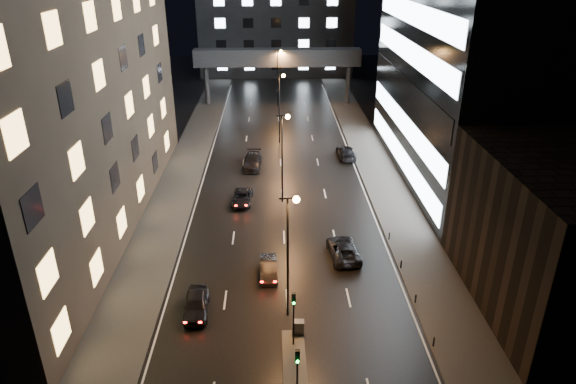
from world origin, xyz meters
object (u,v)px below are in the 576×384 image
car_away_c (242,198)px  car_away_d (253,161)px  car_away_b (269,268)px  car_toward_b (346,152)px  utility_cabinet (298,327)px  car_away_a (196,304)px  car_toward_a (343,249)px

car_away_c → car_away_d: (0.85, 10.74, 0.16)m
car_away_c → car_away_d: car_away_d is taller
car_away_b → car_toward_b: size_ratio=0.76×
car_away_b → utility_cabinet: car_away_b is taller
car_away_b → car_away_c: (-3.03, 14.34, -0.03)m
car_away_b → car_toward_b: (10.50, 28.07, 0.11)m
car_away_b → car_away_d: (-2.18, 25.08, 0.13)m
car_away_d → car_away_a: bearing=-93.5°
car_away_a → car_toward_b: size_ratio=0.84×
car_away_a → utility_cabinet: bearing=-22.9°
car_away_a → car_toward_a: car_away_a is taller
car_toward_b → car_away_d: bearing=11.5°
car_away_b → car_toward_b: car_toward_b is taller
car_away_c → car_toward_b: size_ratio=0.86×
car_away_d → utility_cabinet: (4.38, -32.87, -0.13)m
car_away_d → car_toward_a: (9.04, -22.30, -0.05)m
car_away_b → car_away_c: car_away_b is taller
car_away_b → car_away_a: bearing=-140.1°
car_away_b → car_away_c: bearing=99.9°
car_toward_b → utility_cabinet: (-8.30, -35.87, -0.11)m
car_away_b → car_toward_b: 29.97m
car_away_a → car_away_b: car_away_a is taller
car_away_a → car_toward_b: car_toward_b is taller
car_toward_b → car_away_c: bearing=43.7°
car_toward_a → car_toward_b: car_toward_b is taller
car_away_c → car_toward_a: (9.89, -11.57, 0.11)m
car_away_a → car_toward_a: bearing=28.9°
car_away_d → car_toward_b: 13.02m
car_away_d → car_toward_b: bearing=16.2°
car_away_d → car_toward_a: 24.07m
car_away_a → car_away_d: car_away_d is taller
utility_cabinet → car_toward_a: bearing=69.8°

